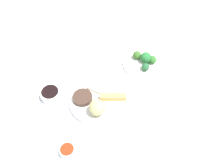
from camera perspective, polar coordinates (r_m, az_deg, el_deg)
The scene contains 15 objects.
tabletop at distance 1.21m, azimuth -3.47°, elevation -3.69°, with size 2.20×2.20×0.02m, color white.
main_plate at distance 1.19m, azimuth -2.99°, elevation -3.42°, with size 0.26×0.26×0.02m, color white.
rice_scoop at distance 1.12m, azimuth -3.18°, elevation -5.06°, with size 0.07×0.07×0.07m, color tan.
spring_roll at distance 1.17m, azimuth 0.25°, elevation -2.82°, with size 0.11×0.03×0.03m, color tan.
crab_rangoon_wonton at distance 1.22m, azimuth -2.93°, elevation -0.43°, with size 0.07×0.08×0.01m, color beige.
stir_fry_heap at distance 1.18m, azimuth -6.29°, elevation -2.90°, with size 0.09×0.09×0.02m, color #422D23.
broccoli_plate at distance 1.33m, azimuth 6.59°, elevation 4.25°, with size 0.19×0.19×0.01m, color white.
broccoli_floret_0 at distance 1.28m, azimuth 7.15°, elevation 3.63°, with size 0.04×0.04×0.04m, color #245932.
broccoli_floret_1 at distance 1.31m, azimuth 7.25°, elevation 5.63°, with size 0.05×0.05×0.05m, color #257132.
broccoli_floret_2 at distance 1.32m, azimuth 8.67°, elevation 5.15°, with size 0.04×0.04×0.04m, color #316D2A.
broccoli_floret_3 at distance 1.33m, azimuth 5.37°, elevation 6.17°, with size 0.04×0.04×0.04m, color #356625.
soy_sauce_bowl at distance 1.22m, azimuth -12.98°, elevation -2.13°, with size 0.09×0.09×0.04m, color white.
soy_sauce_bowl_liquid at distance 1.21m, azimuth -13.15°, elevation -1.59°, with size 0.07×0.07×0.00m, color black.
sauce_ramekin_sweet_and_sour at distance 1.08m, azimuth -9.48°, elevation -13.88°, with size 0.06×0.06×0.03m, color white.
sauce_ramekin_sweet_and_sour_liquid at distance 1.07m, azimuth -9.60°, elevation -13.55°, with size 0.05×0.05×0.00m, color red.
Camera 1 is at (0.55, 0.37, 1.02)m, focal length 42.80 mm.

